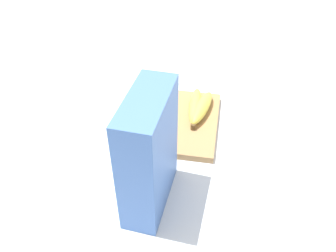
# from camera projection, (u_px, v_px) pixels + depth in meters

# --- Properties ---
(ground_plane) EXTENTS (2.40, 2.40, 0.00)m
(ground_plane) POSITION_uv_depth(u_px,v_px,m) (174.00, 123.00, 1.04)
(ground_plane) COLOR silver
(cutting_board) EXTENTS (0.29, 0.25, 0.02)m
(cutting_board) POSITION_uv_depth(u_px,v_px,m) (174.00, 121.00, 1.04)
(cutting_board) COLOR #A37A4C
(cutting_board) RESTS_ON ground_plane
(cereal_box) EXTENTS (0.20, 0.09, 0.28)m
(cereal_box) POSITION_uv_depth(u_px,v_px,m) (149.00, 153.00, 0.74)
(cereal_box) COLOR #4770B7
(cereal_box) RESTS_ON ground_plane
(yogurt_cup_front) EXTENTS (0.07, 0.07, 0.08)m
(yogurt_cup_front) POSITION_uv_depth(u_px,v_px,m) (148.00, 117.00, 0.97)
(yogurt_cup_front) COLOR white
(yogurt_cup_front) RESTS_ON cutting_board
(yogurt_cup_back) EXTENTS (0.08, 0.08, 0.08)m
(yogurt_cup_back) POSITION_uv_depth(u_px,v_px,m) (147.00, 99.00, 1.03)
(yogurt_cup_back) COLOR white
(yogurt_cup_back) RESTS_ON cutting_board
(banana_bunch) EXTENTS (0.19, 0.08, 0.04)m
(banana_bunch) POSITION_uv_depth(u_px,v_px,m) (199.00, 107.00, 1.04)
(banana_bunch) COLOR #E4D148
(banana_bunch) RESTS_ON cutting_board
(spoon) EXTENTS (0.03, 0.13, 0.01)m
(spoon) POSITION_uv_depth(u_px,v_px,m) (163.00, 82.00, 1.21)
(spoon) COLOR silver
(spoon) RESTS_ON ground_plane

